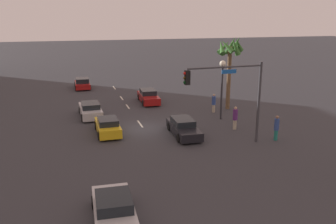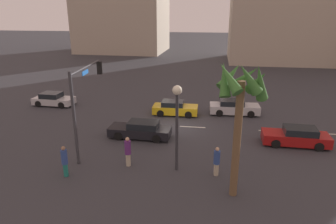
{
  "view_description": "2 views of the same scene",
  "coord_description": "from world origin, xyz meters",
  "px_view_note": "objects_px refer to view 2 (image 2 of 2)",
  "views": [
    {
      "loc": [
        27.83,
        -5.83,
        9.12
      ],
      "look_at": [
        1.47,
        1.69,
        1.7
      ],
      "focal_mm": 38.41,
      "sensor_mm": 36.0,
      "label": 1
    },
    {
      "loc": [
        -2.72,
        24.0,
        9.36
      ],
      "look_at": [
        0.48,
        1.4,
        1.7
      ],
      "focal_mm": 32.92,
      "sensor_mm": 36.0,
      "label": 2
    }
  ],
  "objects_px": {
    "car_0": "(175,108)",
    "car_1": "(53,99)",
    "car_5": "(296,137)",
    "traffic_signal": "(85,93)",
    "pedestrian_2": "(65,161)",
    "palm_tree_0": "(241,93)",
    "car_3": "(234,107)",
    "pedestrian_0": "(217,161)",
    "streetlamp": "(177,111)",
    "pedestrian_1": "(128,151)",
    "car_2": "(141,130)"
  },
  "relations": [
    {
      "from": "car_0",
      "to": "car_1",
      "type": "height_order",
      "value": "car_0"
    },
    {
      "from": "car_5",
      "to": "traffic_signal",
      "type": "relative_size",
      "value": 0.79
    },
    {
      "from": "car_1",
      "to": "pedestrian_2",
      "type": "height_order",
      "value": "pedestrian_2"
    },
    {
      "from": "palm_tree_0",
      "to": "traffic_signal",
      "type": "bearing_deg",
      "value": -23.62
    },
    {
      "from": "traffic_signal",
      "to": "palm_tree_0",
      "type": "height_order",
      "value": "palm_tree_0"
    },
    {
      "from": "car_3",
      "to": "pedestrian_0",
      "type": "relative_size",
      "value": 2.54
    },
    {
      "from": "streetlamp",
      "to": "traffic_signal",
      "type": "bearing_deg",
      "value": -17.38
    },
    {
      "from": "pedestrian_1",
      "to": "car_5",
      "type": "bearing_deg",
      "value": -157.04
    },
    {
      "from": "traffic_signal",
      "to": "pedestrian_1",
      "type": "bearing_deg",
      "value": 150.33
    },
    {
      "from": "streetlamp",
      "to": "palm_tree_0",
      "type": "relative_size",
      "value": 0.74
    },
    {
      "from": "traffic_signal",
      "to": "pedestrian_1",
      "type": "height_order",
      "value": "traffic_signal"
    },
    {
      "from": "car_5",
      "to": "palm_tree_0",
      "type": "bearing_deg",
      "value": 55.64
    },
    {
      "from": "streetlamp",
      "to": "palm_tree_0",
      "type": "distance_m",
      "value": 4.36
    },
    {
      "from": "streetlamp",
      "to": "pedestrian_2",
      "type": "height_order",
      "value": "streetlamp"
    },
    {
      "from": "car_5",
      "to": "pedestrian_1",
      "type": "height_order",
      "value": "pedestrian_1"
    },
    {
      "from": "car_0",
      "to": "streetlamp",
      "type": "bearing_deg",
      "value": 97.43
    },
    {
      "from": "car_1",
      "to": "traffic_signal",
      "type": "height_order",
      "value": "traffic_signal"
    },
    {
      "from": "pedestrian_2",
      "to": "pedestrian_1",
      "type": "bearing_deg",
      "value": -151.81
    },
    {
      "from": "car_1",
      "to": "car_2",
      "type": "bearing_deg",
      "value": 147.2
    },
    {
      "from": "pedestrian_1",
      "to": "palm_tree_0",
      "type": "height_order",
      "value": "palm_tree_0"
    },
    {
      "from": "car_2",
      "to": "pedestrian_0",
      "type": "height_order",
      "value": "pedestrian_0"
    },
    {
      "from": "car_1",
      "to": "pedestrian_1",
      "type": "bearing_deg",
      "value": 133.73
    },
    {
      "from": "car_5",
      "to": "car_1",
      "type": "bearing_deg",
      "value": -16.82
    },
    {
      "from": "pedestrian_2",
      "to": "palm_tree_0",
      "type": "height_order",
      "value": "palm_tree_0"
    },
    {
      "from": "car_2",
      "to": "car_5",
      "type": "distance_m",
      "value": 11.41
    },
    {
      "from": "car_2",
      "to": "pedestrian_1",
      "type": "height_order",
      "value": "pedestrian_1"
    },
    {
      "from": "pedestrian_0",
      "to": "pedestrian_2",
      "type": "bearing_deg",
      "value": 8.77
    },
    {
      "from": "traffic_signal",
      "to": "car_2",
      "type": "bearing_deg",
      "value": -139.62
    },
    {
      "from": "car_0",
      "to": "streetlamp",
      "type": "relative_size",
      "value": 0.78
    },
    {
      "from": "pedestrian_1",
      "to": "pedestrian_2",
      "type": "xyz_separation_m",
      "value": [
        3.3,
        1.77,
        0.01
      ]
    },
    {
      "from": "car_3",
      "to": "palm_tree_0",
      "type": "height_order",
      "value": "palm_tree_0"
    },
    {
      "from": "car_5",
      "to": "car_2",
      "type": "bearing_deg",
      "value": 1.06
    },
    {
      "from": "car_3",
      "to": "pedestrian_1",
      "type": "xyz_separation_m",
      "value": [
        7.15,
        11.15,
        0.37
      ]
    },
    {
      "from": "car_1",
      "to": "pedestrian_0",
      "type": "relative_size",
      "value": 2.27
    },
    {
      "from": "car_1",
      "to": "pedestrian_0",
      "type": "bearing_deg",
      "value": 144.14
    },
    {
      "from": "traffic_signal",
      "to": "car_5",
      "type": "bearing_deg",
      "value": -168.91
    },
    {
      "from": "car_5",
      "to": "car_0",
      "type": "bearing_deg",
      "value": -29.97
    },
    {
      "from": "pedestrian_1",
      "to": "car_2",
      "type": "bearing_deg",
      "value": -87.09
    },
    {
      "from": "car_0",
      "to": "pedestrian_0",
      "type": "height_order",
      "value": "pedestrian_0"
    },
    {
      "from": "pedestrian_1",
      "to": "pedestrian_2",
      "type": "relative_size",
      "value": 1.0
    },
    {
      "from": "car_1",
      "to": "car_2",
      "type": "height_order",
      "value": "car_1"
    },
    {
      "from": "pedestrian_1",
      "to": "car_3",
      "type": "bearing_deg",
      "value": -122.65
    },
    {
      "from": "car_1",
      "to": "pedestrian_1",
      "type": "height_order",
      "value": "pedestrian_1"
    },
    {
      "from": "car_0",
      "to": "pedestrian_0",
      "type": "relative_size",
      "value": 2.28
    },
    {
      "from": "car_0",
      "to": "pedestrian_2",
      "type": "distance_m",
      "value": 12.97
    },
    {
      "from": "car_1",
      "to": "car_5",
      "type": "height_order",
      "value": "car_5"
    },
    {
      "from": "car_0",
      "to": "palm_tree_0",
      "type": "xyz_separation_m",
      "value": [
        -4.63,
        12.53,
        4.96
      ]
    },
    {
      "from": "car_0",
      "to": "car_2",
      "type": "bearing_deg",
      "value": 71.13
    },
    {
      "from": "car_0",
      "to": "traffic_signal",
      "type": "relative_size",
      "value": 0.69
    },
    {
      "from": "car_1",
      "to": "traffic_signal",
      "type": "bearing_deg",
      "value": 128.57
    }
  ]
}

